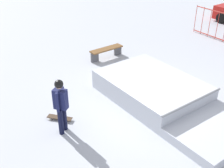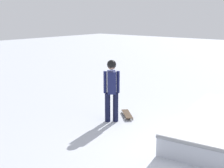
{
  "view_description": "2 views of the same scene",
  "coord_description": "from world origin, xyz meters",
  "px_view_note": "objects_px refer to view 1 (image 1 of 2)",
  "views": [
    {
      "loc": [
        6.43,
        -4.98,
        5.37
      ],
      "look_at": [
        -0.58,
        -1.21,
        0.9
      ],
      "focal_mm": 45.78,
      "sensor_mm": 36.0,
      "label": 1
    },
    {
      "loc": [
        5.95,
        1.98,
        2.89
      ],
      "look_at": [
        -0.39,
        -3.24,
        1.0
      ],
      "focal_mm": 48.26,
      "sensor_mm": 36.0,
      "label": 2
    }
  ],
  "objects_px": {
    "skater": "(61,103)",
    "park_bench": "(106,51)",
    "skate_ramp": "(161,94)",
    "skateboard": "(60,118)"
  },
  "relations": [
    {
      "from": "skater",
      "to": "park_bench",
      "type": "bearing_deg",
      "value": -84.28
    },
    {
      "from": "skate_ramp",
      "to": "park_bench",
      "type": "xyz_separation_m",
      "value": [
        -4.18,
        0.08,
        0.04
      ]
    },
    {
      "from": "skater",
      "to": "park_bench",
      "type": "xyz_separation_m",
      "value": [
        -4.11,
        3.56,
        -0.65
      ]
    },
    {
      "from": "skateboard",
      "to": "park_bench",
      "type": "relative_size",
      "value": 0.44
    },
    {
      "from": "skate_ramp",
      "to": "park_bench",
      "type": "distance_m",
      "value": 4.18
    },
    {
      "from": "skater",
      "to": "skateboard",
      "type": "relative_size",
      "value": 2.39
    },
    {
      "from": "skate_ramp",
      "to": "skateboard",
      "type": "xyz_separation_m",
      "value": [
        -0.67,
        -3.39,
        -0.24
      ]
    },
    {
      "from": "skater",
      "to": "skateboard",
      "type": "xyz_separation_m",
      "value": [
        -0.6,
        0.09,
        -0.93
      ]
    },
    {
      "from": "skateboard",
      "to": "park_bench",
      "type": "height_order",
      "value": "park_bench"
    },
    {
      "from": "skater",
      "to": "skateboard",
      "type": "bearing_deg",
      "value": -51.94
    }
  ]
}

